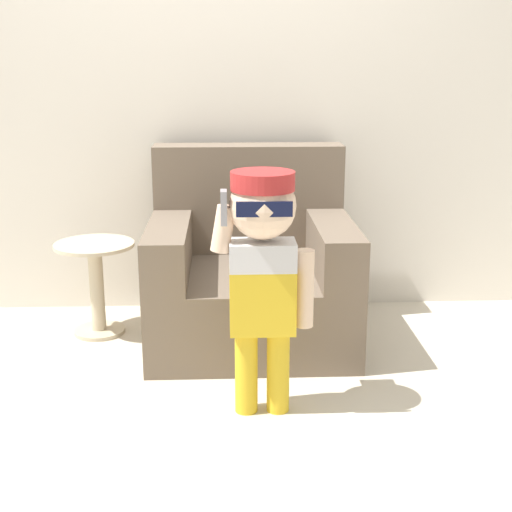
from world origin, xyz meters
name	(u,v)px	position (x,y,z in m)	size (l,w,h in m)	color
ground_plane	(208,344)	(0.00, 0.00, 0.00)	(10.00, 10.00, 0.00)	beige
wall_back	(206,76)	(0.00, 0.62, 1.30)	(10.00, 0.05, 2.60)	silver
armchair	(251,273)	(0.22, 0.12, 0.33)	(1.00, 0.92, 0.95)	#6B5B4C
person_child	(263,256)	(0.24, -0.70, 0.66)	(0.40, 0.30, 0.99)	gold
side_table	(96,279)	(-0.57, 0.19, 0.29)	(0.41, 0.41, 0.49)	beige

